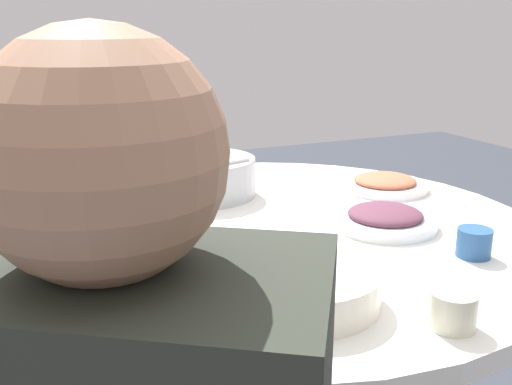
{
  "coord_description": "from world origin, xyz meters",
  "views": [
    {
      "loc": [
        -0.54,
        -1.15,
        1.2
      ],
      "look_at": [
        -0.04,
        -0.02,
        0.84
      ],
      "focal_mm": 41.61,
      "sensor_mm": 36.0,
      "label": 1
    }
  ],
  "objects_px": {
    "dish_tofu_braise": "(385,183)",
    "tea_cup_far": "(474,243)",
    "green_bottle": "(109,229)",
    "tea_cup_side": "(453,310)",
    "dish_stirfry": "(54,234)",
    "dish_eggplant": "(385,218)",
    "tea_cup_near": "(156,287)",
    "soup_bowl": "(303,286)",
    "round_dining_table": "(270,263)",
    "rice_bowl": "(202,176)"
  },
  "relations": [
    {
      "from": "dish_eggplant",
      "to": "dish_tofu_braise",
      "type": "bearing_deg",
      "value": 54.3
    },
    {
      "from": "dish_eggplant",
      "to": "green_bottle",
      "type": "relative_size",
      "value": 0.99
    },
    {
      "from": "green_bottle",
      "to": "tea_cup_far",
      "type": "xyz_separation_m",
      "value": [
        0.67,
        -0.19,
        -0.07
      ]
    },
    {
      "from": "dish_tofu_braise",
      "to": "round_dining_table",
      "type": "bearing_deg",
      "value": -161.28
    },
    {
      "from": "dish_stirfry",
      "to": "dish_eggplant",
      "type": "distance_m",
      "value": 0.72
    },
    {
      "from": "dish_tofu_braise",
      "to": "tea_cup_far",
      "type": "height_order",
      "value": "tea_cup_far"
    },
    {
      "from": "dish_eggplant",
      "to": "dish_tofu_braise",
      "type": "distance_m",
      "value": 0.31
    },
    {
      "from": "round_dining_table",
      "to": "tea_cup_side",
      "type": "relative_size",
      "value": 17.1
    },
    {
      "from": "round_dining_table",
      "to": "dish_stirfry",
      "type": "height_order",
      "value": "dish_stirfry"
    },
    {
      "from": "rice_bowl",
      "to": "tea_cup_side",
      "type": "relative_size",
      "value": 3.89
    },
    {
      "from": "tea_cup_near",
      "to": "tea_cup_far",
      "type": "distance_m",
      "value": 0.62
    },
    {
      "from": "green_bottle",
      "to": "tea_cup_side",
      "type": "bearing_deg",
      "value": -41.8
    },
    {
      "from": "round_dining_table",
      "to": "rice_bowl",
      "type": "bearing_deg",
      "value": 101.6
    },
    {
      "from": "round_dining_table",
      "to": "soup_bowl",
      "type": "xyz_separation_m",
      "value": [
        -0.11,
        -0.37,
        0.12
      ]
    },
    {
      "from": "round_dining_table",
      "to": "dish_tofu_braise",
      "type": "relative_size",
      "value": 5.29
    },
    {
      "from": "soup_bowl",
      "to": "dish_eggplant",
      "type": "relative_size",
      "value": 1.19
    },
    {
      "from": "rice_bowl",
      "to": "tea_cup_side",
      "type": "height_order",
      "value": "rice_bowl"
    },
    {
      "from": "round_dining_table",
      "to": "tea_cup_side",
      "type": "height_order",
      "value": "tea_cup_side"
    },
    {
      "from": "dish_eggplant",
      "to": "green_bottle",
      "type": "bearing_deg",
      "value": -177.37
    },
    {
      "from": "tea_cup_near",
      "to": "dish_tofu_braise",
      "type": "bearing_deg",
      "value": 29.24
    },
    {
      "from": "rice_bowl",
      "to": "dish_eggplant",
      "type": "relative_size",
      "value": 1.22
    },
    {
      "from": "soup_bowl",
      "to": "tea_cup_side",
      "type": "bearing_deg",
      "value": -44.35
    },
    {
      "from": "round_dining_table",
      "to": "soup_bowl",
      "type": "distance_m",
      "value": 0.4
    },
    {
      "from": "soup_bowl",
      "to": "dish_eggplant",
      "type": "xyz_separation_m",
      "value": [
        0.34,
        0.25,
        -0.01
      ]
    },
    {
      "from": "dish_stirfry",
      "to": "tea_cup_near",
      "type": "xyz_separation_m",
      "value": [
        0.12,
        -0.36,
        0.01
      ]
    },
    {
      "from": "dish_stirfry",
      "to": "tea_cup_near",
      "type": "height_order",
      "value": "tea_cup_near"
    },
    {
      "from": "dish_stirfry",
      "to": "green_bottle",
      "type": "distance_m",
      "value": 0.25
    },
    {
      "from": "rice_bowl",
      "to": "dish_eggplant",
      "type": "bearing_deg",
      "value": -54.42
    },
    {
      "from": "dish_tofu_braise",
      "to": "tea_cup_near",
      "type": "relative_size",
      "value": 3.44
    },
    {
      "from": "green_bottle",
      "to": "dish_stirfry",
      "type": "bearing_deg",
      "value": 109.15
    },
    {
      "from": "tea_cup_side",
      "to": "round_dining_table",
      "type": "bearing_deg",
      "value": 95.76
    },
    {
      "from": "dish_eggplant",
      "to": "tea_cup_far",
      "type": "bearing_deg",
      "value": -75.26
    },
    {
      "from": "tea_cup_near",
      "to": "dish_stirfry",
      "type": "bearing_deg",
      "value": 108.86
    },
    {
      "from": "round_dining_table",
      "to": "dish_tofu_braise",
      "type": "bearing_deg",
      "value": 18.72
    },
    {
      "from": "dish_eggplant",
      "to": "rice_bowl",
      "type": "bearing_deg",
      "value": 125.58
    },
    {
      "from": "tea_cup_near",
      "to": "dish_eggplant",
      "type": "bearing_deg",
      "value": 16.28
    },
    {
      "from": "dish_tofu_braise",
      "to": "dish_stirfry",
      "type": "bearing_deg",
      "value": -176.1
    },
    {
      "from": "round_dining_table",
      "to": "soup_bowl",
      "type": "relative_size",
      "value": 4.5
    },
    {
      "from": "soup_bowl",
      "to": "tea_cup_far",
      "type": "relative_size",
      "value": 4.07
    },
    {
      "from": "tea_cup_near",
      "to": "tea_cup_far",
      "type": "bearing_deg",
      "value": -4.42
    },
    {
      "from": "dish_stirfry",
      "to": "green_bottle",
      "type": "xyz_separation_m",
      "value": [
        0.08,
        -0.22,
        0.07
      ]
    },
    {
      "from": "dish_stirfry",
      "to": "tea_cup_far",
      "type": "relative_size",
      "value": 3.61
    },
    {
      "from": "green_bottle",
      "to": "tea_cup_side",
      "type": "relative_size",
      "value": 3.22
    },
    {
      "from": "round_dining_table",
      "to": "rice_bowl",
      "type": "xyz_separation_m",
      "value": [
        -0.06,
        0.29,
        0.14
      ]
    },
    {
      "from": "soup_bowl",
      "to": "green_bottle",
      "type": "distance_m",
      "value": 0.36
    },
    {
      "from": "rice_bowl",
      "to": "soup_bowl",
      "type": "height_order",
      "value": "rice_bowl"
    },
    {
      "from": "dish_tofu_braise",
      "to": "green_bottle",
      "type": "distance_m",
      "value": 0.85
    },
    {
      "from": "dish_eggplant",
      "to": "tea_cup_near",
      "type": "distance_m",
      "value": 0.59
    },
    {
      "from": "round_dining_table",
      "to": "rice_bowl",
      "type": "distance_m",
      "value": 0.33
    },
    {
      "from": "tea_cup_near",
      "to": "tea_cup_far",
      "type": "relative_size",
      "value": 1.01
    }
  ]
}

